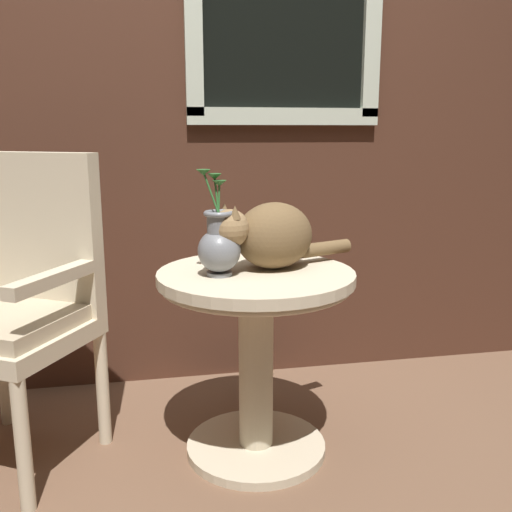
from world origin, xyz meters
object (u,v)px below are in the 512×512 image
object	(u,v)px
cat	(271,235)
pewter_vase_with_ivy	(219,244)
wicker_side_table	(256,328)
wicker_chair	(18,296)

from	to	relation	value
cat	pewter_vase_with_ivy	world-z (taller)	pewter_vase_with_ivy
wicker_side_table	pewter_vase_with_ivy	world-z (taller)	pewter_vase_with_ivy
cat	pewter_vase_with_ivy	size ratio (longest dim) A/B	1.56
cat	pewter_vase_with_ivy	distance (m)	0.19
cat	pewter_vase_with_ivy	xyz separation A→B (m)	(-0.18, -0.06, -0.01)
wicker_side_table	pewter_vase_with_ivy	distance (m)	0.32
wicker_chair	cat	xyz separation A→B (m)	(0.81, -0.13, 0.19)
wicker_side_table	pewter_vase_with_ivy	size ratio (longest dim) A/B	1.95
wicker_side_table	cat	xyz separation A→B (m)	(0.05, 0.03, 0.30)
wicker_chair	pewter_vase_with_ivy	size ratio (longest dim) A/B	3.09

